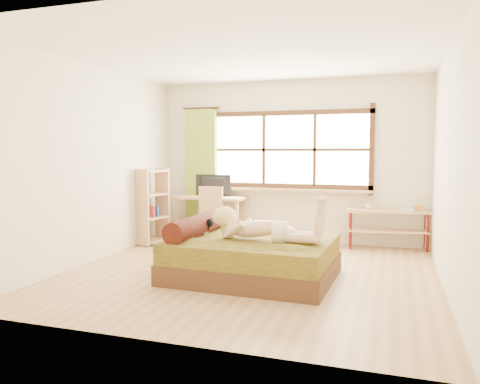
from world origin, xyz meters
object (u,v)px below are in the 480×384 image
(woman, at_px, (264,216))
(chair, at_px, (208,212))
(kitten, at_px, (201,225))
(desk, at_px, (211,202))
(bookshelf, at_px, (152,206))
(pipe_shelf, at_px, (389,220))
(bed, at_px, (249,256))

(woman, xyz_separation_m, chair, (-1.44, 1.82, -0.24))
(kitten, relative_size, desk, 0.24)
(chair, bearing_deg, bookshelf, -161.39)
(kitten, xyz_separation_m, pipe_shelf, (2.26, 2.15, -0.14))
(bookshelf, bearing_deg, chair, 31.56)
(kitten, bearing_deg, bookshelf, 138.46)
(woman, distance_m, chair, 2.33)
(bed, bearing_deg, bookshelf, 147.18)
(kitten, bearing_deg, bed, -6.29)
(kitten, height_order, desk, desk)
(bed, relative_size, woman, 1.47)
(pipe_shelf, bearing_deg, chair, -177.73)
(kitten, relative_size, pipe_shelf, 0.23)
(chair, distance_m, pipe_shelf, 2.87)
(kitten, xyz_separation_m, chair, (-0.57, 1.67, -0.07))
(kitten, bearing_deg, pipe_shelf, 45.64)
(desk, height_order, chair, chair)
(desk, bearing_deg, kitten, -71.07)
(desk, bearing_deg, bookshelf, -139.55)
(pipe_shelf, height_order, bookshelf, bookshelf)
(pipe_shelf, xyz_separation_m, bookshelf, (-3.71, -0.77, 0.17))
(bed, xyz_separation_m, chair, (-1.24, 1.76, 0.26))
(woman, xyz_separation_m, desk, (-1.54, 2.18, -0.11))
(desk, xyz_separation_m, chair, (0.10, -0.36, -0.13))
(kitten, xyz_separation_m, bookshelf, (-1.45, 1.38, 0.04))
(woman, bearing_deg, bed, 167.35)
(bed, height_order, kitten, bed)
(desk, bearing_deg, bed, -57.10)
(kitten, distance_m, chair, 1.76)
(woman, bearing_deg, desk, 127.30)
(bed, height_order, desk, desk)
(woman, xyz_separation_m, pipe_shelf, (1.39, 2.30, -0.31))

